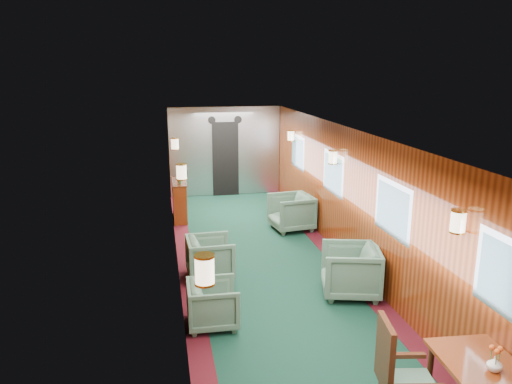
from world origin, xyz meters
TOP-DOWN VIEW (x-y plane):
  - room at (0.00, 0.00)m, footprint 12.00×12.10m
  - bulkhead at (0.00, 5.91)m, footprint 2.98×0.17m
  - windows_right at (1.49, 0.25)m, footprint 0.02×8.60m
  - wall_sconces at (0.00, 0.57)m, footprint 2.97×7.97m
  - dining_table at (1.13, -3.70)m, footprint 0.76×1.04m
  - side_chair at (0.37, -3.56)m, footprint 0.60×0.62m
  - credenza at (-1.34, 3.81)m, footprint 0.31×1.00m
  - flower_vase at (1.16, -3.82)m, footprint 0.16×0.16m
  - armchair_left_near at (-1.11, -1.18)m, footprint 0.70×0.68m
  - armchair_left_far at (-0.98, 0.44)m, footprint 0.79×0.77m
  - armchair_right_near at (1.05, -0.64)m, footprint 1.04×1.03m
  - armchair_right_far at (0.98, 2.61)m, footprint 0.95×0.93m

SIDE VIEW (x-z plane):
  - armchair_left_near at x=-1.11m, z-range 0.00..0.62m
  - armchair_left_far at x=-0.98m, z-range 0.00..0.69m
  - armchair_right_far at x=0.98m, z-range 0.00..0.77m
  - armchair_right_near at x=1.05m, z-range 0.00..0.78m
  - credenza at x=-1.34m, z-range -0.13..1.05m
  - dining_table at x=1.13m, z-range 0.25..1.00m
  - side_chair at x=0.37m, z-range 0.05..1.22m
  - flower_vase at x=1.16m, z-range 0.74..0.89m
  - bulkhead at x=0.00m, z-range -0.01..2.38m
  - windows_right at x=1.49m, z-range 1.05..1.85m
  - room at x=0.00m, z-range 0.43..2.83m
  - wall_sconces at x=0.00m, z-range 1.66..1.91m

